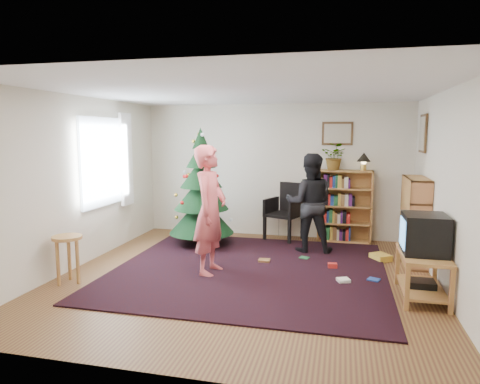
% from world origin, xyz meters
% --- Properties ---
extents(floor, '(5.00, 5.00, 0.00)m').
position_xyz_m(floor, '(0.00, 0.00, 0.00)').
color(floor, brown).
rests_on(floor, ground).
extents(ceiling, '(5.00, 5.00, 0.00)m').
position_xyz_m(ceiling, '(0.00, 0.00, 2.50)').
color(ceiling, white).
rests_on(ceiling, wall_back).
extents(wall_back, '(5.00, 0.02, 2.50)m').
position_xyz_m(wall_back, '(0.00, 2.50, 1.25)').
color(wall_back, silver).
rests_on(wall_back, floor).
extents(wall_front, '(5.00, 0.02, 2.50)m').
position_xyz_m(wall_front, '(0.00, -2.50, 1.25)').
color(wall_front, silver).
rests_on(wall_front, floor).
extents(wall_left, '(0.02, 5.00, 2.50)m').
position_xyz_m(wall_left, '(-2.50, 0.00, 1.25)').
color(wall_left, silver).
rests_on(wall_left, floor).
extents(wall_right, '(0.02, 5.00, 2.50)m').
position_xyz_m(wall_right, '(2.50, 0.00, 1.25)').
color(wall_right, silver).
rests_on(wall_right, floor).
extents(rug, '(3.80, 3.60, 0.02)m').
position_xyz_m(rug, '(0.00, 0.30, 0.01)').
color(rug, black).
rests_on(rug, floor).
extents(window_pane, '(0.04, 1.20, 1.40)m').
position_xyz_m(window_pane, '(-2.47, 0.60, 1.50)').
color(window_pane, silver).
rests_on(window_pane, wall_left).
extents(curtain, '(0.06, 0.35, 1.60)m').
position_xyz_m(curtain, '(-2.43, 1.30, 1.50)').
color(curtain, white).
rests_on(curtain, wall_left).
extents(picture_back, '(0.55, 0.03, 0.42)m').
position_xyz_m(picture_back, '(1.15, 2.48, 1.95)').
color(picture_back, '#4C3319').
rests_on(picture_back, wall_back).
extents(picture_right, '(0.03, 0.50, 0.60)m').
position_xyz_m(picture_right, '(2.48, 1.75, 1.95)').
color(picture_right, '#4C3319').
rests_on(picture_right, wall_right).
extents(christmas_tree, '(1.13, 1.13, 2.06)m').
position_xyz_m(christmas_tree, '(-1.12, 1.49, 0.86)').
color(christmas_tree, '#3F2816').
rests_on(christmas_tree, rug).
extents(bookshelf_back, '(0.95, 0.30, 1.30)m').
position_xyz_m(bookshelf_back, '(1.32, 2.34, 0.66)').
color(bookshelf_back, '#AE6B3E').
rests_on(bookshelf_back, floor).
extents(bookshelf_right, '(0.30, 0.95, 1.30)m').
position_xyz_m(bookshelf_right, '(2.34, 1.25, 0.66)').
color(bookshelf_right, '#AE6B3E').
rests_on(bookshelf_right, floor).
extents(tv_stand, '(0.52, 0.93, 0.55)m').
position_xyz_m(tv_stand, '(2.22, -0.24, 0.33)').
color(tv_stand, '#AE6B3E').
rests_on(tv_stand, floor).
extents(crt_tv, '(0.49, 0.53, 0.47)m').
position_xyz_m(crt_tv, '(2.22, -0.24, 0.78)').
color(crt_tv, black).
rests_on(crt_tv, tv_stand).
extents(armchair, '(0.74, 0.76, 1.04)m').
position_xyz_m(armchair, '(0.23, 2.31, 0.57)').
color(armchair, black).
rests_on(armchair, rug).
extents(stool, '(0.38, 0.38, 0.63)m').
position_xyz_m(stool, '(-2.20, -0.77, 0.49)').
color(stool, '#AE6B3E').
rests_on(stool, floor).
extents(person_standing, '(0.48, 0.68, 1.80)m').
position_xyz_m(person_standing, '(-0.51, 0.05, 0.90)').
color(person_standing, '#D55558').
rests_on(person_standing, rug).
extents(person_by_chair, '(0.85, 0.69, 1.63)m').
position_xyz_m(person_by_chair, '(0.75, 1.50, 0.82)').
color(person_by_chair, black).
rests_on(person_by_chair, rug).
extents(potted_plant, '(0.55, 0.51, 0.48)m').
position_xyz_m(potted_plant, '(1.12, 2.34, 1.54)').
color(potted_plant, gray).
rests_on(potted_plant, bookshelf_back).
extents(table_lamp, '(0.24, 0.24, 0.32)m').
position_xyz_m(table_lamp, '(1.62, 2.34, 1.51)').
color(table_lamp, '#A57F33').
rests_on(table_lamp, bookshelf_back).
extents(floor_clutter, '(1.94, 1.39, 0.08)m').
position_xyz_m(floor_clutter, '(1.15, 0.65, 0.04)').
color(floor_clutter, '#A51E19').
rests_on(floor_clutter, rug).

